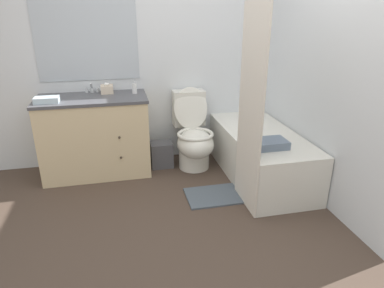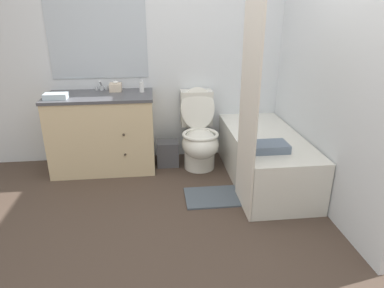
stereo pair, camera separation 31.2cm
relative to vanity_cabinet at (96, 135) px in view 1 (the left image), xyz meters
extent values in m
plane|color=#47382D|center=(0.72, -1.40, -0.42)|extent=(14.00, 14.00, 0.00)
cube|color=silver|center=(0.72, 0.30, 0.83)|extent=(8.00, 0.05, 2.50)
cube|color=#B2BCC6|center=(0.00, 0.27, 0.99)|extent=(1.01, 0.01, 0.93)
cube|color=silver|center=(2.01, -0.56, 0.83)|extent=(0.05, 2.67, 2.50)
cube|color=beige|center=(0.00, 0.00, -0.02)|extent=(1.07, 0.54, 0.80)
cube|color=#4C4C51|center=(0.00, 0.00, 0.39)|extent=(1.09, 0.56, 0.03)
cylinder|color=silver|center=(0.00, 0.00, 0.35)|extent=(0.34, 0.34, 0.10)
sphere|color=#382D23|center=(0.24, -0.28, 0.06)|extent=(0.02, 0.02, 0.02)
sphere|color=#382D23|center=(0.24, -0.28, -0.16)|extent=(0.02, 0.02, 0.02)
cylinder|color=silver|center=(0.00, 0.21, 0.42)|extent=(0.04, 0.04, 0.04)
cylinder|color=silver|center=(0.00, 0.17, 0.49)|extent=(0.02, 0.11, 0.09)
cylinder|color=silver|center=(-0.06, 0.21, 0.43)|extent=(0.03, 0.03, 0.04)
cylinder|color=silver|center=(0.05, 0.21, 0.43)|extent=(0.03, 0.03, 0.04)
cylinder|color=silver|center=(1.03, -0.11, -0.31)|extent=(0.33, 0.33, 0.23)
ellipsoid|color=silver|center=(1.03, -0.17, -0.12)|extent=(0.39, 0.49, 0.29)
torus|color=silver|center=(1.03, -0.17, -0.01)|extent=(0.39, 0.39, 0.04)
cube|color=silver|center=(1.03, 0.16, 0.19)|extent=(0.35, 0.18, 0.39)
ellipsoid|color=silver|center=(1.03, 0.05, 0.21)|extent=(0.37, 0.14, 0.45)
cube|color=silver|center=(1.64, -0.47, -0.18)|extent=(0.66, 1.47, 0.49)
cube|color=#A5A7A2|center=(1.64, -0.47, 0.06)|extent=(0.54, 1.35, 0.01)
cube|color=silver|center=(1.30, -0.96, 0.55)|extent=(0.01, 0.49, 1.93)
cube|color=#4C4C51|center=(0.68, 0.00, -0.28)|extent=(0.24, 0.20, 0.28)
cube|color=beige|center=(0.16, 0.14, 0.45)|extent=(0.12, 0.13, 0.08)
ellipsoid|color=white|center=(0.16, 0.14, 0.50)|extent=(0.06, 0.04, 0.03)
cylinder|color=white|center=(0.43, 0.06, 0.46)|extent=(0.05, 0.05, 0.11)
cylinder|color=silver|center=(0.43, 0.06, 0.53)|extent=(0.03, 0.03, 0.03)
cube|color=silver|center=(-0.39, -0.13, 0.43)|extent=(0.22, 0.14, 0.06)
cube|color=slate|center=(1.53, -0.85, 0.10)|extent=(0.35, 0.22, 0.07)
cube|color=#4C5660|center=(1.06, -0.78, -0.41)|extent=(0.52, 0.38, 0.02)
camera|label=1|loc=(0.25, -3.47, 1.23)|focal=32.00mm
camera|label=2|loc=(0.55, -3.53, 1.23)|focal=32.00mm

